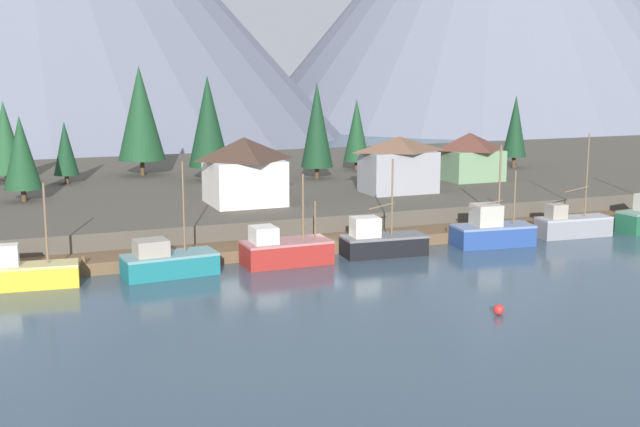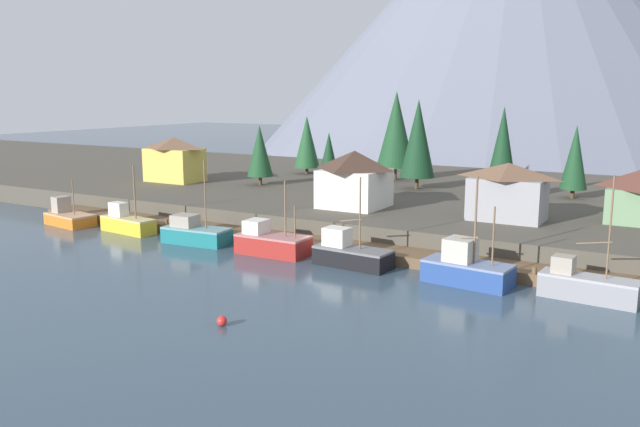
{
  "view_description": "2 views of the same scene",
  "coord_description": "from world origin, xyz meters",
  "px_view_note": "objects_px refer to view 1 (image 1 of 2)",
  "views": [
    {
      "loc": [
        -25.92,
        -63.82,
        16.2
      ],
      "look_at": [
        0.55,
        2.96,
        3.04
      ],
      "focal_mm": 46.64,
      "sensor_mm": 36.0,
      "label": 1
    },
    {
      "loc": [
        30.76,
        -52.6,
        15.45
      ],
      "look_at": [
        -1.01,
        1.68,
        3.8
      ],
      "focal_mm": 36.57,
      "sensor_mm": 36.0,
      "label": 2
    }
  ],
  "objects_px": {
    "fishing_boat_red": "(284,250)",
    "fishing_boat_black": "(381,242)",
    "house_green": "(469,156)",
    "conifer_mid_left": "(208,121)",
    "conifer_centre": "(21,152)",
    "fishing_boat_teal": "(167,262)",
    "house_white": "(244,170)",
    "conifer_far_left": "(140,113)",
    "fishing_boat_yellow": "(25,273)",
    "channel_buoy": "(499,310)",
    "conifer_near_right": "(317,125)",
    "house_grey": "(399,164)",
    "conifer_near_left": "(357,130)",
    "fishing_boat_blue": "(491,231)",
    "fishing_boat_grey": "(572,225)",
    "conifer_mid_right": "(65,148)",
    "conifer_back_right": "(515,126)",
    "conifer_back_left": "(5,137)"
  },
  "relations": [
    {
      "from": "conifer_back_right",
      "to": "channel_buoy",
      "type": "height_order",
      "value": "conifer_back_right"
    },
    {
      "from": "fishing_boat_black",
      "to": "conifer_mid_right",
      "type": "relative_size",
      "value": 1.16
    },
    {
      "from": "house_white",
      "to": "conifer_far_left",
      "type": "bearing_deg",
      "value": 103.14
    },
    {
      "from": "fishing_boat_teal",
      "to": "conifer_near_left",
      "type": "relative_size",
      "value": 0.96
    },
    {
      "from": "house_green",
      "to": "conifer_mid_left",
      "type": "distance_m",
      "value": 30.72
    },
    {
      "from": "conifer_near_right",
      "to": "conifer_centre",
      "type": "distance_m",
      "value": 33.44
    },
    {
      "from": "conifer_mid_right",
      "to": "conifer_centre",
      "type": "xyz_separation_m",
      "value": [
        -5.06,
        -10.94,
        0.83
      ]
    },
    {
      "from": "conifer_mid_right",
      "to": "conifer_back_right",
      "type": "xyz_separation_m",
      "value": [
        55.77,
        -6.4,
        1.38
      ]
    },
    {
      "from": "fishing_boat_teal",
      "to": "house_grey",
      "type": "distance_m",
      "value": 32.63
    },
    {
      "from": "house_green",
      "to": "conifer_near_left",
      "type": "distance_m",
      "value": 15.68
    },
    {
      "from": "fishing_boat_yellow",
      "to": "conifer_near_left",
      "type": "relative_size",
      "value": 0.84
    },
    {
      "from": "conifer_near_right",
      "to": "channel_buoy",
      "type": "bearing_deg",
      "value": -97.05
    },
    {
      "from": "conifer_near_right",
      "to": "fishing_boat_yellow",
      "type": "bearing_deg",
      "value": -139.69
    },
    {
      "from": "house_white",
      "to": "channel_buoy",
      "type": "distance_m",
      "value": 34.46
    },
    {
      "from": "house_grey",
      "to": "channel_buoy",
      "type": "bearing_deg",
      "value": -106.31
    },
    {
      "from": "fishing_boat_blue",
      "to": "house_grey",
      "type": "xyz_separation_m",
      "value": [
        -1.06,
        16.28,
        4.2
      ]
    },
    {
      "from": "fishing_boat_blue",
      "to": "house_green",
      "type": "relative_size",
      "value": 1.34
    },
    {
      "from": "fishing_boat_black",
      "to": "conifer_mid_right",
      "type": "xyz_separation_m",
      "value": [
        -22.44,
        35.57,
        5.4
      ]
    },
    {
      "from": "fishing_boat_teal",
      "to": "fishing_boat_black",
      "type": "bearing_deg",
      "value": -4.22
    },
    {
      "from": "fishing_boat_teal",
      "to": "conifer_mid_right",
      "type": "distance_m",
      "value": 36.37
    },
    {
      "from": "conifer_mid_left",
      "to": "conifer_centre",
      "type": "xyz_separation_m",
      "value": [
        -20.81,
        -7.62,
        -2.02
      ]
    },
    {
      "from": "conifer_mid_left",
      "to": "conifer_centre",
      "type": "bearing_deg",
      "value": -159.88
    },
    {
      "from": "fishing_boat_red",
      "to": "house_white",
      "type": "relative_size",
      "value": 1.02
    },
    {
      "from": "fishing_boat_black",
      "to": "channel_buoy",
      "type": "bearing_deg",
      "value": -86.69
    },
    {
      "from": "fishing_boat_blue",
      "to": "conifer_near_right",
      "type": "relative_size",
      "value": 0.79
    },
    {
      "from": "fishing_boat_blue",
      "to": "conifer_near_right",
      "type": "xyz_separation_m",
      "value": [
        -5.23,
        29.35,
        7.54
      ]
    },
    {
      "from": "conifer_centre",
      "to": "conifer_back_right",
      "type": "bearing_deg",
      "value": 4.27
    },
    {
      "from": "fishing_boat_grey",
      "to": "fishing_boat_blue",
      "type": "bearing_deg",
      "value": -172.67
    },
    {
      "from": "fishing_boat_teal",
      "to": "fishing_boat_red",
      "type": "height_order",
      "value": "fishing_boat_teal"
    },
    {
      "from": "conifer_near_right",
      "to": "conifer_mid_right",
      "type": "bearing_deg",
      "value": 167.06
    },
    {
      "from": "house_grey",
      "to": "conifer_near_left",
      "type": "bearing_deg",
      "value": 79.59
    },
    {
      "from": "house_grey",
      "to": "conifer_back_left",
      "type": "height_order",
      "value": "conifer_back_left"
    },
    {
      "from": "conifer_far_left",
      "to": "conifer_back_left",
      "type": "bearing_deg",
      "value": -178.83
    },
    {
      "from": "fishing_boat_yellow",
      "to": "conifer_near_left",
      "type": "xyz_separation_m",
      "value": [
        41.66,
        34.38,
        6.51
      ]
    },
    {
      "from": "fishing_boat_yellow",
      "to": "channel_buoy",
      "type": "bearing_deg",
      "value": -26.94
    },
    {
      "from": "fishing_boat_black",
      "to": "house_grey",
      "type": "xyz_separation_m",
      "value": [
        9.76,
        16.07,
        4.38
      ]
    },
    {
      "from": "fishing_boat_yellow",
      "to": "conifer_back_left",
      "type": "height_order",
      "value": "conifer_back_left"
    },
    {
      "from": "conifer_back_left",
      "to": "channel_buoy",
      "type": "relative_size",
      "value": 13.36
    },
    {
      "from": "fishing_boat_red",
      "to": "fishing_boat_black",
      "type": "relative_size",
      "value": 0.89
    },
    {
      "from": "fishing_boat_yellow",
      "to": "fishing_boat_teal",
      "type": "xyz_separation_m",
      "value": [
        10.28,
        -0.34,
        -0.0
      ]
    },
    {
      "from": "conifer_near_left",
      "to": "conifer_mid_left",
      "type": "distance_m",
      "value": 20.07
    },
    {
      "from": "channel_buoy",
      "to": "conifer_near_left",
      "type": "bearing_deg",
      "value": 75.73
    },
    {
      "from": "house_green",
      "to": "house_grey",
      "type": "bearing_deg",
      "value": -154.9
    },
    {
      "from": "channel_buoy",
      "to": "fishing_boat_blue",
      "type": "bearing_deg",
      "value": 58.25
    },
    {
      "from": "conifer_mid_left",
      "to": "conifer_back_left",
      "type": "xyz_separation_m",
      "value": [
        -21.99,
        7.08,
        -1.71
      ]
    },
    {
      "from": "fishing_boat_teal",
      "to": "channel_buoy",
      "type": "xyz_separation_m",
      "value": [
        17.98,
        -17.96,
        -0.74
      ]
    },
    {
      "from": "fishing_boat_teal",
      "to": "conifer_centre",
      "type": "distance_m",
      "value": 27.19
    },
    {
      "from": "house_green",
      "to": "conifer_centre",
      "type": "relative_size",
      "value": 0.79
    },
    {
      "from": "fishing_boat_blue",
      "to": "conifer_mid_right",
      "type": "height_order",
      "value": "conifer_mid_right"
    },
    {
      "from": "conifer_centre",
      "to": "channel_buoy",
      "type": "distance_m",
      "value": 51.17
    }
  ]
}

